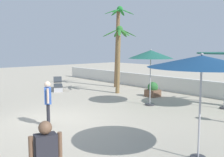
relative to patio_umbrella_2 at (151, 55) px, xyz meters
The scene contains 9 objects.
ground_plane 5.67m from the patio_umbrella_2, 98.61° to the right, with size 56.00×56.00×0.00m, color #B2A893.
boundary_wall 4.70m from the patio_umbrella_2, 100.35° to the left, with size 25.20×0.30×0.93m, color silver.
patio_umbrella_2 is the anchor object (origin of this frame).
patio_umbrella_3 6.41m from the patio_umbrella_2, 38.07° to the right, with size 2.68×2.68×2.72m.
palm_tree_1 6.11m from the patio_umbrella_2, 153.02° to the left, with size 2.11×2.02×5.63m.
palm_tree_2 3.69m from the patio_umbrella_2, 162.47° to the left, with size 2.02×1.98×4.12m.
lounge_chair_0 7.42m from the patio_umbrella_2, behind, with size 1.89×1.37×0.82m.
guest_0 5.64m from the patio_umbrella_2, 91.39° to the right, with size 0.51×0.38×1.63m.
planter 3.17m from the patio_umbrella_2, 127.03° to the left, with size 0.70×0.70×0.85m.
Camera 1 is at (9.30, -4.87, 2.87)m, focal length 42.90 mm.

